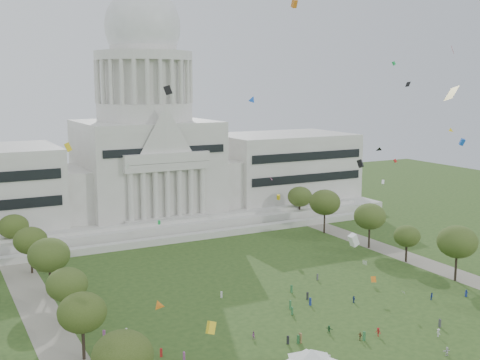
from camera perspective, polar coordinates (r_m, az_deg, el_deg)
name	(u,v)px	position (r m, az deg, el deg)	size (l,w,h in m)	color
ground	(355,345)	(115.34, 10.85, -15.12)	(400.00, 400.00, 0.00)	#2C4A1B
capitol	(146,156)	(207.60, -8.86, 2.23)	(160.00, 64.50, 91.30)	beige
path_left	(52,335)	(122.47, -17.36, -13.89)	(8.00, 160.00, 0.04)	gray
path_right	(428,265)	(166.69, 17.42, -7.66)	(8.00, 160.00, 0.04)	gray
row_tree_l_1	(123,356)	(90.20, -11.07, -16.08)	(8.86, 8.86, 12.59)	black
row_tree_l_2	(82,312)	(108.26, -14.74, -12.05)	(8.42, 8.42, 11.97)	black
row_tree_r_2	(457,242)	(153.17, 19.91, -5.53)	(9.55, 9.55, 13.58)	black
row_tree_l_3	(67,285)	(123.86, -16.08, -9.51)	(8.12, 8.12, 11.55)	black
row_tree_r_3	(407,236)	(165.45, 15.55, -5.16)	(7.01, 7.01, 9.98)	black
row_tree_l_4	(49,255)	(140.93, -17.66, -6.79)	(9.29, 9.29, 13.21)	black
row_tree_r_4	(370,216)	(176.44, 12.21, -3.39)	(9.19, 9.19, 13.06)	black
row_tree_l_5	(30,241)	(158.78, -19.26, -5.45)	(8.33, 8.33, 11.85)	black
row_tree_r_5	(325,202)	(191.07, 8.05, -2.11)	(9.82, 9.82, 13.96)	black
row_tree_l_6	(13,227)	(176.10, -20.68, -4.15)	(8.19, 8.19, 11.64)	black
row_tree_r_6	(300,197)	(207.19, 5.70, -1.58)	(8.42, 8.42, 11.97)	black
event_tent	(311,356)	(100.77, 6.76, -16.20)	(12.10, 12.10, 5.26)	#4C4C4C
person_0	(466,293)	(145.28, 20.66, -10.02)	(0.80, 0.52, 1.64)	navy
person_2	(432,296)	(140.90, 17.74, -10.45)	(0.81, 0.50, 1.66)	navy
person_3	(378,332)	(119.46, 12.97, -13.86)	(1.11, 0.57, 1.72)	#B21E1E
person_4	(360,336)	(117.17, 11.31, -14.31)	(0.94, 0.52, 1.61)	olive
person_5	(329,329)	(119.16, 8.45, -13.82)	(1.45, 0.57, 1.56)	#33723F
person_8	(253,335)	(115.59, 1.26, -14.50)	(0.71, 0.44, 1.47)	#994C8C
person_9	(438,333)	(122.22, 18.30, -13.59)	(1.04, 0.54, 1.61)	silver
person_10	(354,299)	(135.05, 10.74, -11.05)	(0.94, 0.51, 1.60)	navy
person_11	(447,351)	(115.02, 19.03, -15.11)	(1.51, 0.60, 1.63)	silver
distant_crowd	(252,330)	(117.38, 1.19, -14.04)	(61.97, 37.37, 1.95)	#B21E1E
kite_swarm	(329,182)	(112.87, 8.47, -0.15)	(83.32, 96.68, 60.10)	red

